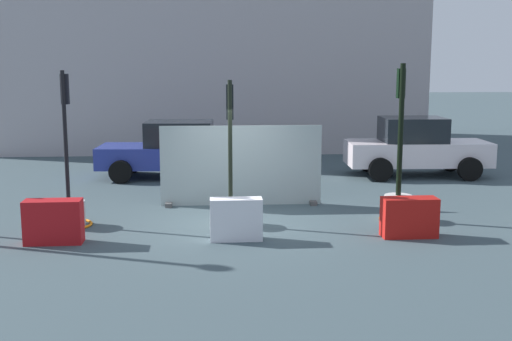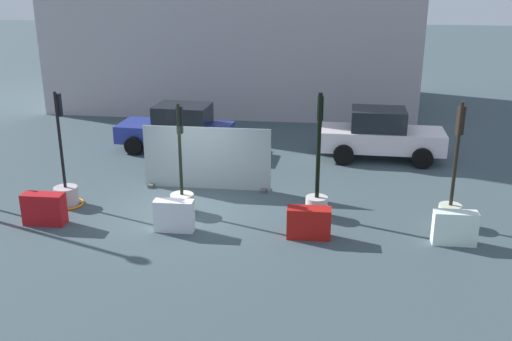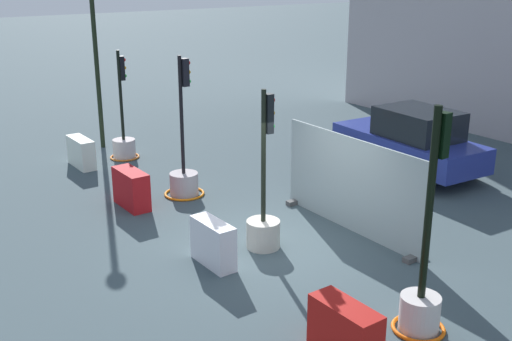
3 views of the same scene
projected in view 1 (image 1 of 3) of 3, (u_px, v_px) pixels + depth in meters
ground_plane at (235, 222)px, 14.13m from camera, size 120.00×120.00×0.00m
traffic_light_1 at (69, 204)px, 13.72m from camera, size 0.96×0.96×3.31m
traffic_light_2 at (231, 200)px, 13.77m from camera, size 0.65×0.65×3.11m
traffic_light_3 at (398, 192)px, 14.20m from camera, size 0.81×0.81×3.46m
construction_barrier_1 at (53, 222)px, 12.40m from camera, size 1.11×0.45×0.86m
construction_barrier_2 at (236, 219)px, 12.63m from camera, size 1.03×0.39×0.84m
construction_barrier_3 at (409, 217)px, 12.87m from camera, size 1.11×0.46×0.80m
car_white_van at (416, 148)px, 19.70m from camera, size 4.34×2.12×1.81m
car_blue_estate at (172, 150)px, 19.43m from camera, size 4.30×2.27×1.72m
site_fence_panel at (241, 167)px, 15.67m from camera, size 3.94×0.50×1.96m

